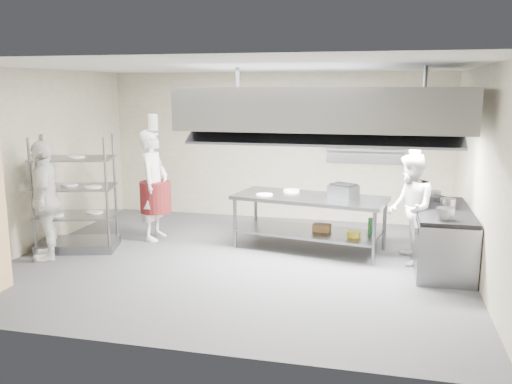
% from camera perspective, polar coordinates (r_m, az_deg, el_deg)
% --- Properties ---
extents(floor, '(7.00, 7.00, 0.00)m').
position_cam_1_polar(floor, '(8.62, -1.91, -7.27)').
color(floor, '#3B3B3D').
rests_on(floor, ground).
extents(ceiling, '(7.00, 7.00, 0.00)m').
position_cam_1_polar(ceiling, '(8.19, -2.04, 13.09)').
color(ceiling, silver).
rests_on(ceiling, wall_back).
extents(wall_back, '(7.00, 0.00, 7.00)m').
position_cam_1_polar(wall_back, '(11.17, 2.12, 4.81)').
color(wall_back, '#A0977F').
rests_on(wall_back, ground).
extents(wall_left, '(0.00, 6.00, 6.00)m').
position_cam_1_polar(wall_left, '(9.79, -22.16, 3.14)').
color(wall_left, '#A0977F').
rests_on(wall_left, ground).
extents(wall_right, '(0.00, 6.00, 6.00)m').
position_cam_1_polar(wall_right, '(8.09, 22.69, 1.62)').
color(wall_right, '#A0977F').
rests_on(wall_right, ground).
extents(exhaust_hood, '(4.00, 2.50, 0.60)m').
position_cam_1_polar(exhaust_hood, '(8.34, 7.48, 8.84)').
color(exhaust_hood, gray).
rests_on(exhaust_hood, ceiling).
extents(hood_strip_a, '(1.60, 0.12, 0.04)m').
position_cam_1_polar(hood_strip_a, '(8.50, 1.34, 6.81)').
color(hood_strip_a, white).
rests_on(hood_strip_a, exhaust_hood).
extents(hood_strip_b, '(1.60, 0.12, 0.04)m').
position_cam_1_polar(hood_strip_b, '(8.31, 13.64, 6.41)').
color(hood_strip_b, white).
rests_on(hood_strip_b, exhaust_hood).
extents(wall_shelf, '(1.50, 0.28, 0.04)m').
position_cam_1_polar(wall_shelf, '(10.80, 11.38, 4.39)').
color(wall_shelf, gray).
rests_on(wall_shelf, wall_back).
extents(island, '(2.65, 1.46, 0.91)m').
position_cam_1_polar(island, '(9.17, 5.63, -3.24)').
color(island, gray).
rests_on(island, floor).
extents(island_worktop, '(2.65, 1.46, 0.06)m').
position_cam_1_polar(island_worktop, '(9.07, 5.68, -0.63)').
color(island_worktop, gray).
rests_on(island_worktop, island).
extents(island_undershelf, '(2.44, 1.33, 0.04)m').
position_cam_1_polar(island_undershelf, '(9.21, 5.61, -4.17)').
color(island_undershelf, slate).
rests_on(island_undershelf, island).
extents(pass_rack, '(1.44, 1.07, 1.92)m').
position_cam_1_polar(pass_rack, '(9.49, -18.49, -0.14)').
color(pass_rack, slate).
rests_on(pass_rack, floor).
extents(cooking_range, '(0.80, 2.00, 0.84)m').
position_cam_1_polar(cooking_range, '(8.74, 18.94, -4.73)').
color(cooking_range, gray).
rests_on(cooking_range, floor).
extents(range_top, '(0.78, 1.96, 0.06)m').
position_cam_1_polar(range_top, '(8.63, 19.13, -1.86)').
color(range_top, black).
rests_on(range_top, cooking_range).
extents(chef_head, '(0.49, 0.73, 1.97)m').
position_cam_1_polar(chef_head, '(9.79, -10.70, 0.71)').
color(chef_head, white).
rests_on(chef_head, floor).
extents(chef_line, '(0.73, 0.90, 1.72)m').
position_cam_1_polar(chef_line, '(8.67, 15.92, -1.69)').
color(chef_line, silver).
rests_on(chef_line, floor).
extents(chef_plating, '(0.92, 1.19, 1.89)m').
position_cam_1_polar(chef_plating, '(9.16, -21.32, -0.82)').
color(chef_plating, white).
rests_on(chef_plating, floor).
extents(griddle, '(0.53, 0.49, 0.21)m').
position_cam_1_polar(griddle, '(9.01, 9.18, 0.07)').
color(griddle, slate).
rests_on(griddle, island_worktop).
extents(wicker_basket, '(0.30, 0.23, 0.12)m').
position_cam_1_polar(wicker_basket, '(9.15, 6.95, -3.76)').
color(wicker_basket, brown).
rests_on(wicker_basket, island_undershelf).
extents(stockpot, '(0.22, 0.22, 0.15)m').
position_cam_1_polar(stockpot, '(8.64, 19.55, -1.15)').
color(stockpot, gray).
rests_on(stockpot, range_top).
extents(plate_stack, '(0.28, 0.28, 0.05)m').
position_cam_1_polar(plate_stack, '(9.56, -18.36, -2.18)').
color(plate_stack, white).
rests_on(plate_stack, pass_rack).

